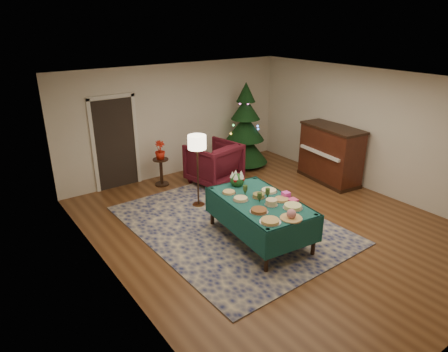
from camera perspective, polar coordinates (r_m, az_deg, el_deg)
room_shell at (r=7.17m, az=7.10°, el=2.49°), size 7.00×7.00×7.00m
doorway at (r=9.32m, az=-15.29°, el=4.79°), size 1.08×0.04×2.16m
rug at (r=7.68m, az=0.87°, el=-6.92°), size 3.31×4.29×0.02m
buffet_table at (r=6.98m, az=5.17°, el=-4.61°), size 1.34×2.06×0.76m
platter_0 at (r=6.21m, az=6.61°, el=-6.40°), size 0.34×0.34×0.05m
platter_1 at (r=6.34m, az=9.59°, el=-5.55°), size 0.35×0.35×0.16m
platter_2 at (r=6.70m, az=9.80°, el=-4.32°), size 0.33×0.33×0.06m
platter_3 at (r=6.50m, az=5.01°, el=-4.95°), size 0.30×0.30×0.05m
platter_4 at (r=6.74m, az=6.79°, el=-3.77°), size 0.23×0.23×0.10m
platter_5 at (r=6.94m, az=8.22°, el=-3.34°), size 0.28×0.28×0.04m
platter_6 at (r=6.89m, az=2.39°, el=-3.29°), size 0.27×0.27×0.05m
platter_7 at (r=7.00m, az=4.97°, el=-2.83°), size 0.24×0.24×0.07m
platter_8 at (r=7.25m, az=6.44°, el=-2.10°), size 0.31×0.31×0.04m
platter_9 at (r=7.15m, az=0.69°, el=-2.34°), size 0.25×0.25×0.04m
goblet_0 at (r=7.07m, az=3.05°, el=-1.98°), size 0.08×0.08×0.18m
goblet_1 at (r=6.99m, az=6.24°, el=-2.40°), size 0.08×0.08×0.18m
goblet_2 at (r=6.80m, az=5.10°, el=-3.06°), size 0.08×0.08×0.18m
napkin_stack at (r=6.94m, az=9.78°, el=-3.43°), size 0.17×0.17×0.04m
gift_box at (r=7.05m, az=8.83°, el=-2.67°), size 0.13×0.13×0.10m
centerpiece at (r=7.43m, az=1.91°, el=-0.42°), size 0.27×0.27×0.31m
armchair at (r=9.39m, az=-1.48°, el=2.13°), size 1.21×1.16×1.08m
floor_lamp at (r=7.98m, az=-3.87°, el=4.21°), size 0.37×0.37×1.53m
side_table at (r=9.44m, az=-8.94°, el=0.52°), size 0.36×0.36×0.65m
potted_plant at (r=9.29m, az=-9.10°, el=3.13°), size 0.24×0.43×0.24m
christmas_tree at (r=10.42m, az=3.06°, el=6.69°), size 1.35×1.35×2.20m
piano at (r=9.81m, az=14.96°, el=2.97°), size 0.90×1.63×1.34m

